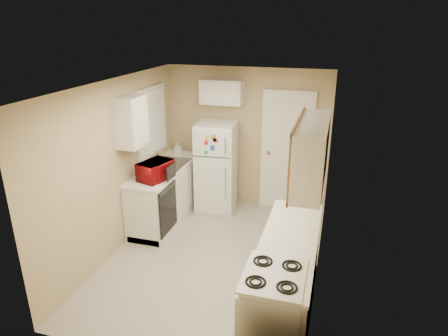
# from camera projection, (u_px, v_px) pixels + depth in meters

# --- Properties ---
(floor) EXTENTS (3.80, 3.80, 0.00)m
(floor) POSITION_uv_depth(u_px,v_px,m) (214.00, 257.00, 5.58)
(floor) COLOR beige
(floor) RESTS_ON ground
(ceiling) EXTENTS (3.80, 3.80, 0.00)m
(ceiling) POSITION_uv_depth(u_px,v_px,m) (212.00, 84.00, 4.74)
(ceiling) COLOR white
(ceiling) RESTS_ON floor
(wall_left) EXTENTS (3.80, 3.80, 0.00)m
(wall_left) POSITION_uv_depth(u_px,v_px,m) (117.00, 167.00, 5.53)
(wall_left) COLOR tan
(wall_left) RESTS_ON floor
(wall_right) EXTENTS (3.80, 3.80, 0.00)m
(wall_right) POSITION_uv_depth(u_px,v_px,m) (324.00, 189.00, 4.80)
(wall_right) COLOR tan
(wall_right) RESTS_ON floor
(wall_back) EXTENTS (2.80, 2.80, 0.00)m
(wall_back) POSITION_uv_depth(u_px,v_px,m) (247.00, 138.00, 6.87)
(wall_back) COLOR tan
(wall_back) RESTS_ON floor
(wall_front) EXTENTS (2.80, 2.80, 0.00)m
(wall_front) POSITION_uv_depth(u_px,v_px,m) (147.00, 256.00, 3.46)
(wall_front) COLOR tan
(wall_front) RESTS_ON floor
(left_counter) EXTENTS (0.60, 1.80, 0.90)m
(left_counter) POSITION_uv_depth(u_px,v_px,m) (166.00, 193.00, 6.52)
(left_counter) COLOR silver
(left_counter) RESTS_ON floor
(dishwasher) EXTENTS (0.03, 0.58, 0.72)m
(dishwasher) POSITION_uv_depth(u_px,v_px,m) (168.00, 209.00, 5.89)
(dishwasher) COLOR black
(dishwasher) RESTS_ON floor
(sink) EXTENTS (0.54, 0.74, 0.16)m
(sink) POSITION_uv_depth(u_px,v_px,m) (169.00, 167.00, 6.52)
(sink) COLOR gray
(sink) RESTS_ON left_counter
(microwave) EXTENTS (0.56, 0.41, 0.33)m
(microwave) POSITION_uv_depth(u_px,v_px,m) (155.00, 170.00, 5.85)
(microwave) COLOR #980B0F
(microwave) RESTS_ON left_counter
(soap_bottle) EXTENTS (0.12, 0.12, 0.21)m
(soap_bottle) POSITION_uv_depth(u_px,v_px,m) (178.00, 149.00, 6.95)
(soap_bottle) COLOR silver
(soap_bottle) RESTS_ON left_counter
(window_blinds) EXTENTS (0.10, 0.98, 1.08)m
(window_blinds) POSITION_uv_depth(u_px,v_px,m) (151.00, 121.00, 6.32)
(window_blinds) COLOR silver
(window_blinds) RESTS_ON wall_left
(upper_cabinet_left) EXTENTS (0.30, 0.45, 0.70)m
(upper_cabinet_left) POSITION_uv_depth(u_px,v_px,m) (131.00, 122.00, 5.48)
(upper_cabinet_left) COLOR silver
(upper_cabinet_left) RESTS_ON wall_left
(refrigerator) EXTENTS (0.68, 0.66, 1.53)m
(refrigerator) POSITION_uv_depth(u_px,v_px,m) (216.00, 167.00, 6.77)
(refrigerator) COLOR white
(refrigerator) RESTS_ON floor
(cabinet_over_fridge) EXTENTS (0.70, 0.30, 0.40)m
(cabinet_over_fridge) POSITION_uv_depth(u_px,v_px,m) (222.00, 92.00, 6.56)
(cabinet_over_fridge) COLOR silver
(cabinet_over_fridge) RESTS_ON wall_back
(interior_door) EXTENTS (0.86, 0.06, 2.08)m
(interior_door) POSITION_uv_depth(u_px,v_px,m) (286.00, 152.00, 6.72)
(interior_door) COLOR white
(interior_door) RESTS_ON floor
(right_counter) EXTENTS (0.60, 2.00, 0.90)m
(right_counter) POSITION_uv_depth(u_px,v_px,m) (286.00, 276.00, 4.42)
(right_counter) COLOR silver
(right_counter) RESTS_ON floor
(stove) EXTENTS (0.57, 0.70, 0.85)m
(stove) POSITION_uv_depth(u_px,v_px,m) (272.00, 317.00, 3.85)
(stove) COLOR white
(stove) RESTS_ON floor
(upper_cabinet_right) EXTENTS (0.30, 1.20, 0.70)m
(upper_cabinet_right) POSITION_uv_depth(u_px,v_px,m) (312.00, 154.00, 4.18)
(upper_cabinet_right) COLOR silver
(upper_cabinet_right) RESTS_ON wall_right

